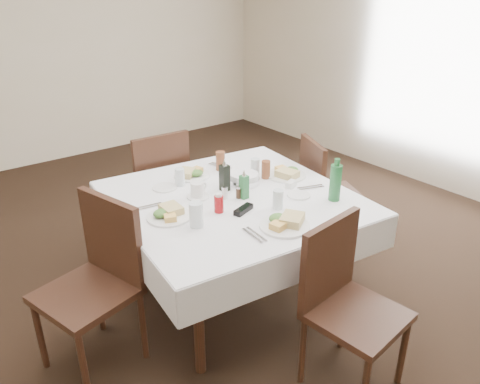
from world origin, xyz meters
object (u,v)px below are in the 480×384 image
(water_s, at_px, (278,199))
(green_bottle, at_px, (335,182))
(dining_table, at_px, (233,207))
(water_e, at_px, (255,167))
(chair_south, at_px, (344,295))
(chair_east, at_px, (323,188))
(chair_west, at_px, (99,273))
(water_n, at_px, (180,177))
(water_w, at_px, (196,215))
(bread_basket, at_px, (244,179))
(chair_north, at_px, (157,182))
(oil_cruet_dark, at_px, (225,177))
(oil_cruet_green, at_px, (244,186))
(ketchup_bottle, at_px, (219,203))
(coffee_mug, at_px, (198,190))

(water_s, relative_size, green_bottle, 0.43)
(dining_table, height_order, water_e, water_e)
(chair_south, distance_m, chair_east, 1.41)
(chair_west, height_order, water_n, chair_west)
(chair_west, xyz_separation_m, water_w, (0.53, -0.19, 0.27))
(bread_basket, bearing_deg, chair_north, 106.54)
(chair_north, xyz_separation_m, water_w, (-0.35, -1.13, 0.28))
(oil_cruet_dark, bearing_deg, bread_basket, 3.64)
(chair_south, relative_size, water_e, 7.88)
(water_n, height_order, green_bottle, green_bottle)
(water_n, relative_size, oil_cruet_green, 0.61)
(water_n, height_order, bread_basket, water_n)
(chair_east, bearing_deg, chair_north, 140.16)
(oil_cruet_dark, bearing_deg, chair_west, -173.08)
(oil_cruet_green, relative_size, ketchup_bottle, 1.61)
(oil_cruet_dark, relative_size, coffee_mug, 1.46)
(chair_north, relative_size, water_n, 8.08)
(chair_north, xyz_separation_m, ketchup_bottle, (-0.15, -1.06, 0.26))
(water_w, relative_size, oil_cruet_dark, 0.64)
(water_s, relative_size, water_e, 1.01)
(chair_south, bearing_deg, chair_north, 91.91)
(water_s, distance_m, coffee_mug, 0.53)
(chair_east, height_order, water_n, chair_east)
(water_e, bearing_deg, chair_west, -170.99)
(water_e, bearing_deg, dining_table, -150.52)
(chair_north, relative_size, chair_south, 1.04)
(ketchup_bottle, bearing_deg, coffee_mug, 86.55)
(chair_east, bearing_deg, water_w, -168.63)
(water_n, bearing_deg, ketchup_bottle, -92.85)
(chair_east, height_order, bread_basket, chair_east)
(green_bottle, bearing_deg, bread_basket, 117.35)
(chair_west, relative_size, green_bottle, 3.54)
(oil_cruet_green, bearing_deg, coffee_mug, 139.83)
(water_n, xyz_separation_m, ketchup_bottle, (-0.02, -0.49, -0.00))
(chair_south, xyz_separation_m, oil_cruet_green, (0.03, 0.89, 0.31))
(coffee_mug, bearing_deg, dining_table, -35.46)
(chair_east, xyz_separation_m, oil_cruet_green, (-0.93, -0.15, 0.32))
(chair_north, xyz_separation_m, coffee_mug, (-0.13, -0.81, 0.25))
(chair_north, distance_m, water_w, 1.22)
(oil_cruet_green, bearing_deg, bread_basket, 51.26)
(chair_west, distance_m, water_e, 1.33)
(water_e, distance_m, ketchup_bottle, 0.64)
(water_s, bearing_deg, water_n, 113.47)
(water_w, relative_size, green_bottle, 0.53)
(bread_basket, distance_m, coffee_mug, 0.38)
(water_n, xyz_separation_m, oil_cruet_dark, (0.19, -0.25, 0.04))
(dining_table, distance_m, oil_cruet_green, 0.18)
(dining_table, distance_m, water_e, 0.43)
(chair_west, bearing_deg, chair_east, 2.74)
(chair_south, distance_m, green_bottle, 0.78)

